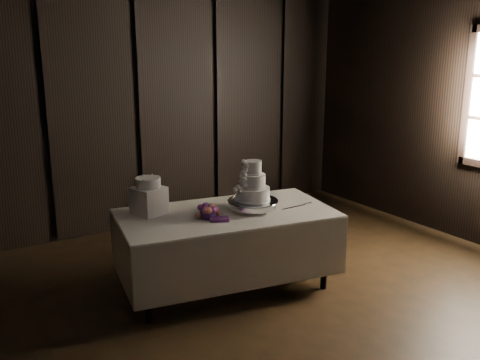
% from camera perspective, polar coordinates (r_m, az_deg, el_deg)
% --- Properties ---
extents(room, '(6.08, 7.08, 3.08)m').
position_cam_1_polar(room, '(3.78, 9.99, 2.09)').
color(room, black).
rests_on(room, ground).
extents(display_table, '(2.15, 1.38, 0.76)m').
position_cam_1_polar(display_table, '(5.10, -1.43, -7.13)').
color(display_table, '#EEE3CD').
rests_on(display_table, ground).
extents(cake_stand, '(0.49, 0.49, 0.09)m').
position_cam_1_polar(cake_stand, '(5.05, 1.37, -2.68)').
color(cake_stand, silver).
rests_on(cake_stand, display_table).
extents(wedding_cake, '(0.35, 0.32, 0.38)m').
position_cam_1_polar(wedding_cake, '(4.97, 1.22, -0.62)').
color(wedding_cake, white).
rests_on(wedding_cake, cake_stand).
extents(bouquet, '(0.41, 0.46, 0.18)m').
position_cam_1_polar(bouquet, '(4.82, -3.46, -3.41)').
color(bouquet, '#BC4765').
rests_on(bouquet, display_table).
extents(box_pedestal, '(0.33, 0.33, 0.25)m').
position_cam_1_polar(box_pedestal, '(4.99, -9.70, -2.16)').
color(box_pedestal, white).
rests_on(box_pedestal, display_table).
extents(small_cake, '(0.30, 0.30, 0.09)m').
position_cam_1_polar(small_cake, '(4.94, -9.78, -0.26)').
color(small_cake, white).
rests_on(small_cake, box_pedestal).
extents(cake_knife, '(0.37, 0.04, 0.01)m').
position_cam_1_polar(cake_knife, '(5.14, 5.74, -2.90)').
color(cake_knife, silver).
rests_on(cake_knife, display_table).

